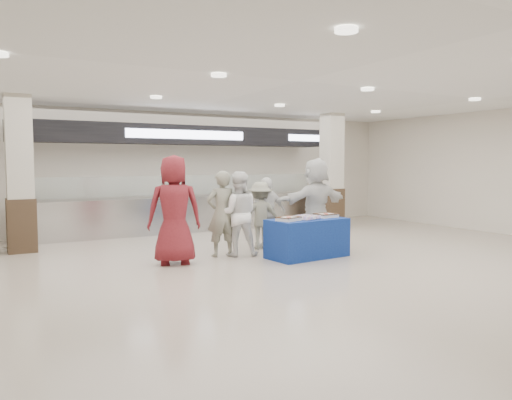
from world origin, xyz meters
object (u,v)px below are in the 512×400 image
sheet_cake_right (326,215)px  soldier_b (260,215)px  chef_short (268,213)px  civilian_white (316,203)px  civilian_maroon (174,210)px  soldier_a (221,214)px  sheet_cake_left (289,218)px  chef_tall (238,214)px  cupcake_tray (307,217)px  display_table (307,238)px

sheet_cake_right → soldier_b: 1.47m
chef_short → civilian_white: size_ratio=0.79×
civilian_maroon → soldier_a: civilian_maroon is taller
sheet_cake_left → chef_tall: bearing=123.9°
soldier_a → cupcake_tray: bearing=147.9°
cupcake_tray → civilian_maroon: bearing=164.2°
sheet_cake_left → soldier_a: soldier_a is taller
display_table → cupcake_tray: 0.42m
chef_short → civilian_white: (0.94, -0.45, 0.21)m
display_table → chef_short: size_ratio=1.02×
sheet_cake_right → civilian_maroon: 3.02m
sheet_cake_right → civilian_white: bearing=66.8°
sheet_cake_left → soldier_a: size_ratio=0.29×
soldier_a → chef_tall: size_ratio=1.01×
chef_tall → sheet_cake_left: bearing=146.8°
soldier_a → civilian_white: civilian_white is taller
cupcake_tray → civilian_white: bearing=45.8°
chef_short → civilian_white: civilian_white is taller
display_table → civilian_white: civilian_white is taller
civilian_white → civilian_maroon: bearing=0.5°
chef_tall → civilian_maroon: bearing=30.0°
display_table → cupcake_tray: size_ratio=2.95×
chef_tall → chef_short: 1.10m
soldier_b → chef_tall: bearing=47.4°
soldier_b → civilian_white: (1.14, -0.43, 0.25)m
chef_tall → civilian_white: 1.92m
display_table → soldier_b: 1.36m
chef_short → sheet_cake_left: bearing=71.4°
soldier_b → soldier_a: bearing=35.7°
civilian_maroon → display_table: bearing=-178.8°
sheet_cake_left → chef_short: size_ratio=0.32×
sheet_cake_right → soldier_a: (-1.89, 0.85, 0.04)m
chef_short → civilian_maroon: bearing=12.3°
chef_tall → soldier_a: bearing=8.6°
sheet_cake_left → chef_short: (0.38, 1.39, -0.03)m
cupcake_tray → soldier_a: (-1.36, 0.94, 0.05)m
display_table → soldier_a: 1.73m
civilian_white → sheet_cake_left: bearing=32.3°
sheet_cake_left → soldier_a: 1.34m
cupcake_tray → soldier_b: (-0.26, 1.32, -0.07)m
sheet_cake_left → sheet_cake_right: (0.97, 0.13, 0.00)m
display_table → soldier_b: size_ratio=1.08×
sheet_cake_left → sheet_cake_right: size_ratio=1.11×
civilian_maroon → soldier_b: bearing=-147.7°
civilian_white → soldier_b: bearing=-23.7°
civilian_maroon → soldier_a: (1.06, 0.25, -0.15)m
civilian_maroon → chef_short: bearing=-148.3°
soldier_a → civilian_white: size_ratio=0.87×
cupcake_tray → chef_tall: (-1.04, 0.86, 0.04)m
cupcake_tray → chef_short: (-0.07, 1.35, -0.02)m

